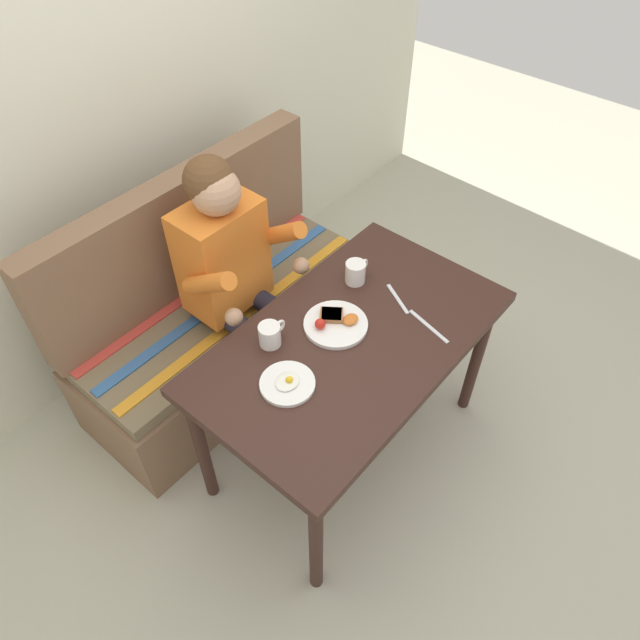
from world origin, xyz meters
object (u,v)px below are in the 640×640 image
at_px(person, 235,267).
at_px(fork, 398,299).
at_px(knife, 429,326).
at_px(table, 351,352).
at_px(couch, 220,315).
at_px(plate_breakfast, 335,323).
at_px(plate_eggs, 287,383).
at_px(coffee_mug, 270,334).
at_px(coffee_mug_second, 356,272).

xyz_separation_m(person, fork, (0.29, -0.60, -0.01)).
height_order(person, knife, person).
relative_size(table, person, 0.99).
bearing_deg(knife, couch, 116.67).
height_order(plate_breakfast, plate_eggs, plate_breakfast).
bearing_deg(couch, knife, -76.60).
bearing_deg(coffee_mug, coffee_mug_second, -3.76).
height_order(plate_eggs, coffee_mug_second, coffee_mug_second).
height_order(person, plate_breakfast, person).
distance_m(person, plate_breakfast, 0.50).
xyz_separation_m(person, coffee_mug, (-0.19, -0.38, 0.03)).
relative_size(couch, plate_breakfast, 6.04).
bearing_deg(person, plate_breakfast, -87.31).
height_order(table, coffee_mug, coffee_mug).
bearing_deg(plate_eggs, knife, -22.05).
height_order(table, couch, couch).
distance_m(table, coffee_mug, 0.32).
bearing_deg(table, fork, -2.96).
xyz_separation_m(table, couch, (0.00, 0.76, -0.32)).
height_order(plate_breakfast, coffee_mug_second, coffee_mug_second).
bearing_deg(coffee_mug_second, knife, -93.54).
distance_m(person, knife, 0.81).
height_order(couch, knife, couch).
relative_size(couch, coffee_mug_second, 12.20).
height_order(couch, plate_breakfast, couch).
xyz_separation_m(couch, person, (-0.01, -0.17, 0.41)).
distance_m(table, couch, 0.83).
bearing_deg(table, coffee_mug, 135.08).
xyz_separation_m(fork, knife, (-0.04, -0.17, 0.00)).
height_order(table, plate_breakfast, plate_breakfast).
xyz_separation_m(person, plate_eggs, (-0.29, -0.56, -0.00)).
relative_size(coffee_mug_second, fork, 0.69).
bearing_deg(person, coffee_mug, -116.63).
height_order(plate_eggs, coffee_mug, coffee_mug).
xyz_separation_m(table, knife, (0.23, -0.18, 0.08)).
distance_m(table, person, 0.60).
xyz_separation_m(person, coffee_mug_second, (0.26, -0.41, 0.04)).
height_order(plate_eggs, knife, plate_eggs).
height_order(couch, person, person).
bearing_deg(plate_eggs, table, -5.97).
distance_m(plate_eggs, knife, 0.58).
bearing_deg(plate_breakfast, couch, 90.76).
relative_size(table, plate_eggs, 6.31).
bearing_deg(coffee_mug, plate_eggs, -120.34).
bearing_deg(couch, table, -90.00).
xyz_separation_m(plate_breakfast, plate_eggs, (-0.32, -0.05, -0.00)).
distance_m(person, coffee_mug, 0.43).
bearing_deg(plate_eggs, coffee_mug_second, 14.51).
bearing_deg(knife, coffee_mug_second, 99.73).
xyz_separation_m(coffee_mug, fork, (0.48, -0.22, -0.04)).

